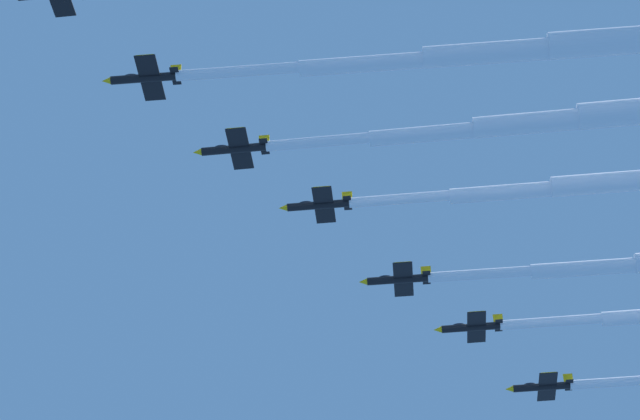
{
  "coord_description": "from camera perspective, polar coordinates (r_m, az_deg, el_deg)",
  "views": [
    {
      "loc": [
        -61.23,
        -88.49,
        43.74
      ],
      "look_at": [
        0.0,
        0.0,
        201.28
      ],
      "focal_mm": 78.72,
      "sensor_mm": 36.0,
      "label": 1
    }
  ],
  "objects": [
    {
      "name": "jet_starboard_mid",
      "position": [
        193.65,
        11.81,
        1.13
      ],
      "size": [
        52.8,
        45.57,
        4.5
      ],
      "color": "black"
    },
    {
      "name": "jet_port_mid",
      "position": [
        184.04,
        8.76,
        3.56
      ],
      "size": [
        51.8,
        45.43,
        4.44
      ],
      "color": "black"
    },
    {
      "name": "jet_starboard_inner",
      "position": [
        178.54,
        7.32,
        6.41
      ],
      "size": [
        59.31,
        49.98,
        4.43
      ],
      "color": "black"
    }
  ]
}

